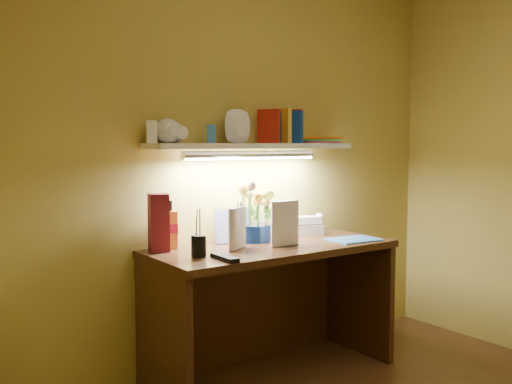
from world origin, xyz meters
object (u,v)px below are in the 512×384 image
(desk, at_px, (272,311))
(flower_bouquet, at_px, (254,212))
(telephone, at_px, (303,224))
(desk_clock, at_px, (317,225))
(whisky_bottle, at_px, (170,225))

(desk, relative_size, flower_bouquet, 4.07)
(desk, bearing_deg, telephone, 25.59)
(telephone, relative_size, desk_clock, 3.06)
(telephone, bearing_deg, whisky_bottle, -160.09)
(telephone, height_order, desk_clock, telephone)
(telephone, distance_m, whisky_bottle, 0.89)
(desk_clock, bearing_deg, telephone, -166.91)
(flower_bouquet, height_order, whisky_bottle, flower_bouquet)
(desk, bearing_deg, desk_clock, 24.54)
(flower_bouquet, bearing_deg, desk_clock, 9.50)
(whisky_bottle, bearing_deg, telephone, -3.40)
(desk, distance_m, flower_bouquet, 0.57)
(desk, height_order, flower_bouquet, flower_bouquet)
(desk, xyz_separation_m, telephone, (0.38, 0.18, 0.44))
(desk_clock, bearing_deg, desk, -164.65)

